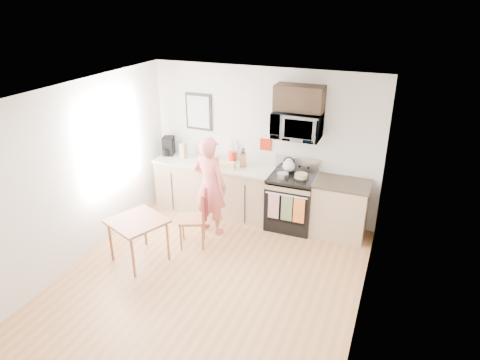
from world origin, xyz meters
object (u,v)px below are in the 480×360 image
at_px(microwave, 297,125).
at_px(chair, 200,210).
at_px(range, 291,203).
at_px(cake, 301,176).
at_px(dining_table, 137,225).
at_px(person, 210,186).

relative_size(microwave, chair, 0.81).
relative_size(range, cake, 4.66).
distance_m(range, dining_table, 2.56).
xyz_separation_m(microwave, chair, (-1.15, -1.19, -1.16)).
bearing_deg(dining_table, chair, 48.17).
relative_size(person, chair, 1.76).
xyz_separation_m(person, dining_table, (-0.61, -1.17, -0.23)).
height_order(range, dining_table, range).
bearing_deg(microwave, chair, -134.02).
relative_size(range, microwave, 1.53).
bearing_deg(dining_table, person, 62.48).
bearing_deg(dining_table, range, 45.19).
height_order(microwave, dining_table, microwave).
bearing_deg(cake, microwave, 136.13).
xyz_separation_m(person, chair, (0.04, -0.44, -0.22)).
relative_size(dining_table, cake, 3.28).
bearing_deg(range, cake, -13.10).
relative_size(person, cake, 6.64).
xyz_separation_m(microwave, person, (-1.19, -0.75, -0.93)).
relative_size(person, dining_table, 2.02).
height_order(dining_table, cake, cake).
height_order(range, person, person).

